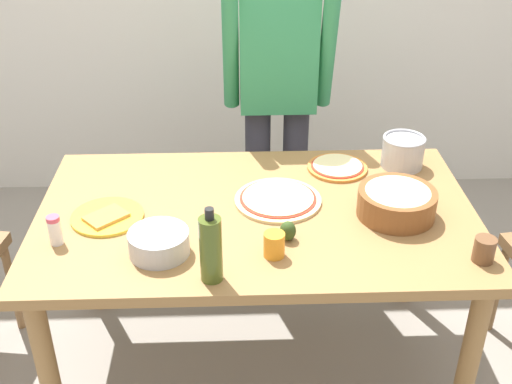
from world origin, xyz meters
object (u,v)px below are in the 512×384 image
cup_small_brown (484,250)px  avocado (288,231)px  pizza_raw_on_board (278,199)px  olive_oil_bottle (211,249)px  steel_pot (403,151)px  popcorn_bowl (397,200)px  plate_with_slice (107,217)px  person_cook (278,88)px  mixing_bowl_steel (159,243)px  dining_table (256,231)px  salt_shaker (55,230)px  cup_orange (274,245)px  pizza_cooked_on_tray (337,167)px

cup_small_brown → avocado: size_ratio=1.21×
pizza_raw_on_board → olive_oil_bottle: olive_oil_bottle is taller
steel_pot → popcorn_bowl: bearing=-106.3°
plate_with_slice → steel_pot: 1.20m
person_cook → olive_oil_bottle: size_ratio=6.33×
plate_with_slice → mixing_bowl_steel: (0.21, -0.22, 0.03)m
person_cook → olive_oil_bottle: 1.19m
dining_table → salt_shaker: salt_shaker is taller
dining_table → olive_oil_bottle: olive_oil_bottle is taller
popcorn_bowl → avocado: popcorn_bowl is taller
person_cook → steel_pot: person_cook is taller
pizza_raw_on_board → cup_orange: (-0.04, -0.34, 0.03)m
pizza_raw_on_board → olive_oil_bottle: size_ratio=1.27×
pizza_raw_on_board → steel_pot: size_ratio=1.87×
cup_orange → avocado: size_ratio=1.21×
mixing_bowl_steel → salt_shaker: bearing=169.1°
dining_table → salt_shaker: 0.72m
pizza_raw_on_board → mixing_bowl_steel: bearing=-142.7°
cup_small_brown → mixing_bowl_steel: bearing=175.6°
pizza_cooked_on_tray → steel_pot: bearing=4.2°
plate_with_slice → cup_orange: (0.58, -0.25, 0.03)m
dining_table → plate_with_slice: size_ratio=6.15×
mixing_bowl_steel → steel_pot: bearing=31.7°
plate_with_slice → person_cook: bearing=50.0°
pizza_raw_on_board → cup_orange: size_ratio=3.83×
salt_shaker → cup_small_brown: bearing=-6.1°
person_cook → salt_shaker: person_cook is taller
cup_orange → avocado: (0.05, 0.09, -0.01)m
pizza_raw_on_board → popcorn_bowl: size_ratio=1.16×
pizza_raw_on_board → plate_with_slice: 0.63m
mixing_bowl_steel → cup_orange: cup_orange is taller
person_cook → mixing_bowl_steel: size_ratio=8.10×
person_cook → mixing_bowl_steel: bearing=-114.3°
person_cook → pizza_raw_on_board: 0.72m
olive_oil_bottle → cup_small_brown: olive_oil_bottle is taller
pizza_raw_on_board → salt_shaker: (-0.76, -0.25, 0.04)m
steel_pot → avocado: (-0.51, -0.52, -0.03)m
person_cook → pizza_cooked_on_tray: bearing=-64.1°
dining_table → salt_shaker: size_ratio=15.09×
pizza_raw_on_board → pizza_cooked_on_tray: size_ratio=1.33×
popcorn_bowl → plate_with_slice: bearing=179.2°
person_cook → plate_with_slice: person_cook is taller
pizza_cooked_on_tray → salt_shaker: bearing=-154.3°
steel_pot → cup_orange: 0.83m
cup_orange → cup_small_brown: bearing=-4.5°
cup_orange → pizza_cooked_on_tray: bearing=63.4°
pizza_cooked_on_tray → olive_oil_bottle: (-0.50, -0.70, 0.10)m
pizza_raw_on_board → popcorn_bowl: (0.42, -0.11, 0.05)m
mixing_bowl_steel → dining_table: bearing=37.3°
dining_table → avocado: (0.10, -0.19, 0.13)m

